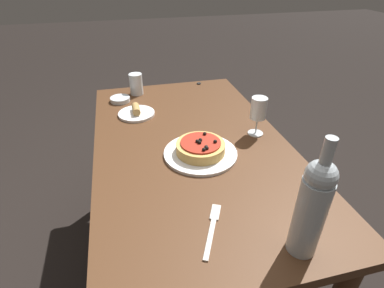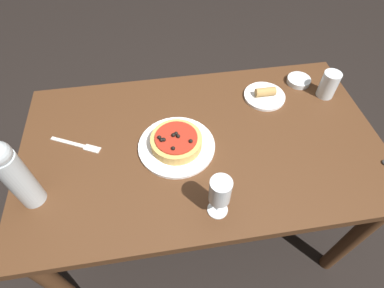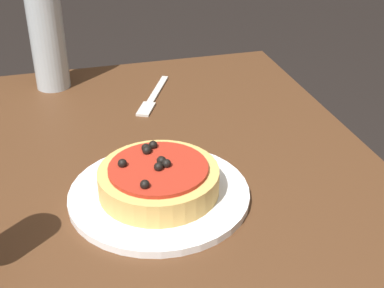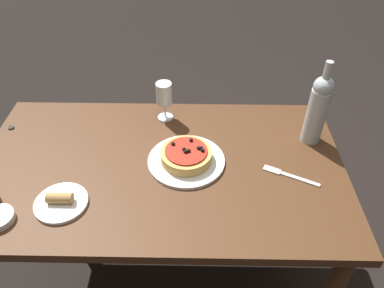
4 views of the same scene
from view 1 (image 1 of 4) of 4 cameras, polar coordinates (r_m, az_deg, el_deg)
The scene contains 11 objects.
ground_plane at distance 1.69m, azimuth -0.11°, elevation -20.43°, with size 14.00×14.00×0.00m, color black.
dining_table at distance 1.26m, azimuth -0.14°, elevation -3.28°, with size 1.32×0.76×0.71m.
dinner_plate at distance 1.13m, azimuth 1.62°, elevation -1.78°, with size 0.28×0.28×0.01m.
pizza at distance 1.12m, azimuth 1.65°, elevation -0.60°, with size 0.18×0.18×0.06m.
wine_glass at distance 1.24m, azimuth 12.63°, elevation 6.32°, with size 0.06×0.06×0.16m.
wine_bottle at distance 0.76m, azimuth 21.89°, elevation -10.99°, with size 0.07×0.07×0.33m.
water_cup at distance 1.66m, azimuth -10.60°, elevation 11.15°, with size 0.07×0.07×0.11m.
side_bowl at distance 1.60m, azimuth -13.52°, elevation 8.27°, with size 0.10×0.10×0.02m.
fork at distance 0.86m, azimuth 3.92°, elevation -15.39°, with size 0.19×0.11×0.00m.
side_plate at distance 1.44m, azimuth -10.54°, elevation 5.89°, with size 0.17×0.17×0.05m.
bottle_cap at distance 1.79m, azimuth 1.32°, elevation 11.46°, with size 0.02×0.02×0.01m.
Camera 1 is at (0.99, -0.24, 1.35)m, focal length 28.00 mm.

